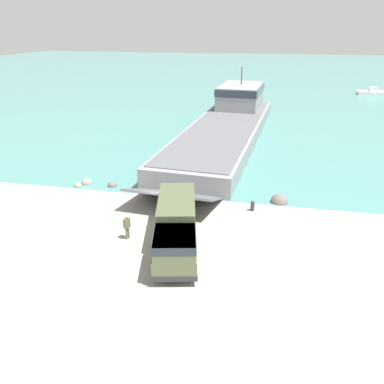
{
  "coord_description": "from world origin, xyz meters",
  "views": [
    {
      "loc": [
        6.92,
        -23.58,
        12.84
      ],
      "look_at": [
        1.97,
        1.06,
        1.69
      ],
      "focal_mm": 35.0,
      "sensor_mm": 36.0,
      "label": 1
    }
  ],
  "objects_px": {
    "landing_craft": "(229,120)",
    "military_truck": "(176,227)",
    "moored_boat_a": "(371,92)",
    "mooring_bollard": "(253,205)",
    "soldier_on_ramp": "(127,225)"
  },
  "relations": [
    {
      "from": "landing_craft",
      "to": "moored_boat_a",
      "type": "distance_m",
      "value": 44.18
    },
    {
      "from": "landing_craft",
      "to": "military_truck",
      "type": "xyz_separation_m",
      "value": [
        -0.28,
        -28.18,
        -0.27
      ]
    },
    {
      "from": "landing_craft",
      "to": "military_truck",
      "type": "height_order",
      "value": "landing_craft"
    },
    {
      "from": "military_truck",
      "to": "moored_boat_a",
      "type": "height_order",
      "value": "military_truck"
    },
    {
      "from": "military_truck",
      "to": "mooring_bollard",
      "type": "bearing_deg",
      "value": 132.45
    },
    {
      "from": "soldier_on_ramp",
      "to": "moored_boat_a",
      "type": "relative_size",
      "value": 0.33
    },
    {
      "from": "soldier_on_ramp",
      "to": "moored_boat_a",
      "type": "distance_m",
      "value": 70.2
    },
    {
      "from": "landing_craft",
      "to": "moored_boat_a",
      "type": "xyz_separation_m",
      "value": [
        25.31,
        36.19,
        -1.3
      ]
    },
    {
      "from": "military_truck",
      "to": "moored_boat_a",
      "type": "distance_m",
      "value": 69.27
    },
    {
      "from": "landing_craft",
      "to": "moored_boat_a",
      "type": "relative_size",
      "value": 7.35
    },
    {
      "from": "mooring_bollard",
      "to": "soldier_on_ramp",
      "type": "bearing_deg",
      "value": -143.71
    },
    {
      "from": "military_truck",
      "to": "landing_craft",
      "type": "bearing_deg",
      "value": 167.45
    },
    {
      "from": "military_truck",
      "to": "mooring_bollard",
      "type": "distance_m",
      "value": 7.71
    },
    {
      "from": "soldier_on_ramp",
      "to": "mooring_bollard",
      "type": "distance_m",
      "value": 9.75
    },
    {
      "from": "soldier_on_ramp",
      "to": "moored_boat_a",
      "type": "bearing_deg",
      "value": -87.35
    }
  ]
}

